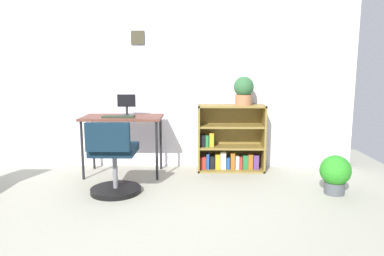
% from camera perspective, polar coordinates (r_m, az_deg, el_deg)
% --- Properties ---
extents(ground_plane, '(6.24, 6.24, 0.00)m').
position_cam_1_polar(ground_plane, '(2.88, -11.91, -17.17)').
color(ground_plane, '#9A9988').
extents(wall_back, '(5.20, 0.12, 2.50)m').
position_cam_1_polar(wall_back, '(4.69, -6.59, 9.09)').
color(wall_back, silver).
rests_on(wall_back, ground_plane).
extents(desk, '(0.94, 0.52, 0.71)m').
position_cam_1_polar(desk, '(4.37, -10.96, 1.00)').
color(desk, brown).
rests_on(desk, ground_plane).
extents(monitor, '(0.22, 0.19, 0.26)m').
position_cam_1_polar(monitor, '(4.39, -10.33, 3.42)').
color(monitor, '#262628').
rests_on(monitor, desk).
extents(keyboard, '(0.37, 0.12, 0.02)m').
position_cam_1_polar(keyboard, '(4.26, -11.59, 1.77)').
color(keyboard, '#212F1E').
rests_on(keyboard, desk).
extents(office_chair, '(0.52, 0.55, 0.77)m').
position_cam_1_polar(office_chair, '(3.74, -12.34, -5.35)').
color(office_chair, black).
rests_on(office_chair, ground_plane).
extents(bookshelf_low, '(0.83, 0.30, 0.83)m').
position_cam_1_polar(bookshelf_low, '(4.57, 5.96, -2.19)').
color(bookshelf_low, olive).
rests_on(bookshelf_low, ground_plane).
extents(potted_plant_on_shelf, '(0.24, 0.24, 0.35)m').
position_cam_1_polar(potted_plant_on_shelf, '(4.45, 8.20, 5.97)').
color(potted_plant_on_shelf, '#9E6642').
rests_on(potted_plant_on_shelf, bookshelf_low).
extents(potted_plant_floor, '(0.31, 0.31, 0.40)m').
position_cam_1_polar(potted_plant_floor, '(3.98, 21.78, -6.64)').
color(potted_plant_floor, '#474C51').
rests_on(potted_plant_floor, ground_plane).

